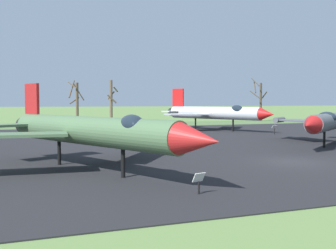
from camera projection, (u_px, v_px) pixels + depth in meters
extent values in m
plane|color=#607F42|center=(292.00, 162.00, 25.55)|extent=(600.00, 600.00, 0.00)
cube|color=black|center=(198.00, 141.00, 38.79)|extent=(79.04, 47.21, 0.05)
cube|color=#4F6B3B|center=(122.00, 125.00, 66.48)|extent=(139.04, 12.00, 0.06)
cylinder|color=#4C6B47|center=(88.00, 131.00, 22.14)|extent=(7.22, 12.90, 1.56)
cone|color=#B21E1E|center=(199.00, 140.00, 16.70)|extent=(2.22, 2.55, 1.44)
cylinder|color=black|center=(26.00, 125.00, 27.06)|extent=(1.36, 1.25, 1.09)
ellipsoid|color=#19232D|center=(132.00, 126.00, 19.57)|extent=(1.15, 2.16, 1.08)
cube|color=#4C6B47|center=(8.00, 135.00, 20.63)|extent=(6.02, 2.54, 0.15)
cube|color=#4C6B47|center=(122.00, 128.00, 25.96)|extent=(5.07, 6.02, 0.15)
cube|color=#B21E1E|center=(32.00, 99.00, 26.36)|extent=(0.85, 1.50, 1.97)
cube|color=#4C6B47|center=(10.00, 125.00, 25.21)|extent=(2.87, 2.39, 0.15)
cube|color=#4C6B47|center=(55.00, 123.00, 27.45)|extent=(2.87, 2.39, 0.15)
cylinder|color=black|center=(123.00, 164.00, 20.16)|extent=(0.21, 0.21, 1.46)
cylinder|color=black|center=(59.00, 153.00, 24.29)|extent=(0.21, 0.21, 1.46)
cylinder|color=black|center=(199.00, 188.00, 16.56)|extent=(0.08, 0.08, 0.57)
cube|color=white|center=(199.00, 177.00, 16.54)|extent=(0.57, 0.36, 0.39)
cylinder|color=#565B60|center=(332.00, 121.00, 35.62)|extent=(11.19, 8.63, 1.47)
cone|color=red|center=(310.00, 125.00, 29.48)|extent=(2.45, 2.29, 1.35)
ellipsoid|color=#19232D|center=(327.00, 117.00, 33.89)|extent=(1.02, 1.93, 0.96)
cube|color=#565B60|center=(302.00, 121.00, 39.06)|extent=(2.83, 5.00, 0.14)
cylinder|color=#565B60|center=(279.00, 120.00, 41.13)|extent=(2.23, 1.82, 0.55)
cube|color=#565B60|center=(331.00, 118.00, 41.02)|extent=(2.24, 2.37, 0.14)
cylinder|color=black|center=(324.00, 140.00, 33.37)|extent=(0.20, 0.20, 1.37)
cylinder|color=silver|center=(214.00, 113.00, 53.70)|extent=(7.61, 13.44, 1.63)
cone|color=red|center=(267.00, 114.00, 48.20)|extent=(2.13, 2.27, 1.50)
cylinder|color=black|center=(173.00, 112.00, 58.81)|extent=(1.42, 1.30, 1.14)
ellipsoid|color=#19232D|center=(237.00, 110.00, 51.15)|extent=(1.30, 2.45, 1.22)
cube|color=silver|center=(188.00, 114.00, 51.92)|extent=(5.85, 3.26, 0.15)
cube|color=silver|center=(222.00, 113.00, 57.21)|extent=(5.77, 6.39, 0.15)
cube|color=red|center=(178.00, 98.00, 57.98)|extent=(1.05, 1.89, 2.52)
cube|color=silver|center=(171.00, 111.00, 56.96)|extent=(2.79, 2.40, 0.15)
cube|color=silver|center=(185.00, 111.00, 59.13)|extent=(2.79, 2.40, 0.15)
cylinder|color=black|center=(233.00, 126.00, 51.64)|extent=(0.22, 0.22, 1.52)
cylinder|color=black|center=(195.00, 124.00, 55.94)|extent=(0.22, 0.22, 1.52)
cylinder|color=black|center=(274.00, 131.00, 47.06)|extent=(0.08, 0.08, 0.76)
cube|color=white|center=(274.00, 127.00, 47.03)|extent=(0.64, 0.35, 0.36)
cylinder|color=brown|center=(77.00, 104.00, 65.34)|extent=(0.44, 0.44, 6.87)
cylinder|color=brown|center=(79.00, 92.00, 64.50)|extent=(1.85, 0.48, 2.77)
cylinder|color=brown|center=(72.00, 89.00, 65.41)|extent=(1.32, 1.84, 2.91)
cylinder|color=brown|center=(74.00, 101.00, 65.91)|extent=(1.72, 0.89, 1.19)
cylinder|color=brown|center=(72.00, 85.00, 64.39)|extent=(1.24, 1.75, 1.19)
cylinder|color=brown|center=(111.00, 102.00, 68.82)|extent=(0.49, 0.49, 7.46)
cylinder|color=brown|center=(112.00, 99.00, 68.10)|extent=(1.65, 0.29, 1.52)
cylinder|color=brown|center=(111.00, 95.00, 69.31)|extent=(1.30, 0.50, 1.47)
cylinder|color=brown|center=(115.00, 89.00, 68.45)|extent=(1.24, 1.50, 0.96)
cylinder|color=#42382D|center=(261.00, 102.00, 79.47)|extent=(0.42, 0.42, 7.47)
cylinder|color=#42382D|center=(255.00, 82.00, 78.78)|extent=(0.21, 2.63, 1.70)
cylinder|color=#42382D|center=(255.00, 95.00, 78.60)|extent=(0.83, 2.97, 1.75)
cylinder|color=#42382D|center=(255.00, 87.00, 79.38)|extent=(1.21, 2.34, 2.52)
cylinder|color=#42382D|center=(264.00, 95.00, 79.65)|extent=(0.28, 1.78, 1.39)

